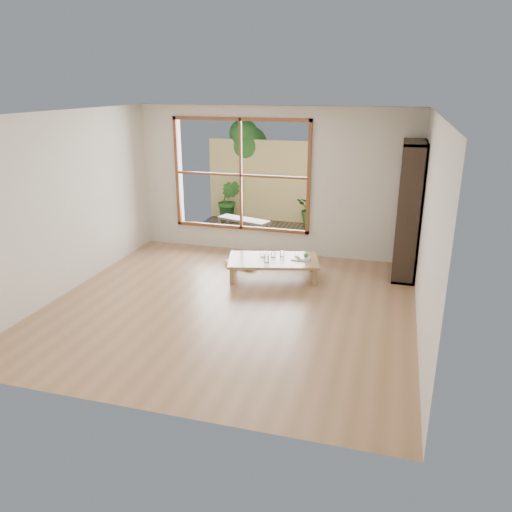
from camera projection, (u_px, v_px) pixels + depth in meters
The scene contains 15 objects.
ground at pixel (231, 305), 7.01m from camera, with size 5.00×5.00×0.00m, color #AA7955.
low_table at pixel (273, 261), 7.93m from camera, with size 1.56×1.12×0.31m.
floor_cushion at pixel (247, 261), 8.62m from camera, with size 0.55×0.55×0.08m, color silver.
bookshelf at pixel (409, 211), 7.79m from camera, with size 0.34×0.96×2.13m, color #2E2119.
glass_tall at pixel (267, 258), 7.74m from camera, with size 0.07×0.07×0.14m, color silver.
glass_mid at pixel (282, 254), 8.01m from camera, with size 0.07×0.07×0.09m, color silver.
glass_short at pixel (273, 254), 7.99m from camera, with size 0.07×0.07×0.09m, color silver.
glass_small at pixel (262, 254), 8.01m from camera, with size 0.06×0.06×0.08m, color silver.
food_tray at pixel (302, 258), 7.91m from camera, with size 0.30×0.22×0.09m.
deck at pixel (258, 233), 10.40m from camera, with size 2.80×2.00×0.05m, color #363027.
garden_bench at pixel (244, 222), 10.07m from camera, with size 1.13×0.63×0.34m.
bamboo_fence at pixel (270, 182), 11.02m from camera, with size 2.80×0.06×1.80m, color tan.
shrub_right at pixel (314, 208), 10.68m from camera, with size 0.72×0.62×0.80m, color #295F23.
shrub_left at pixel (229, 200), 11.14m from camera, with size 0.50×0.40×0.91m, color #295F23.
garden_tree at pixel (245, 146), 11.23m from camera, with size 1.04×0.85×2.22m.
Camera 1 is at (2.08, -6.06, 2.94)m, focal length 35.00 mm.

